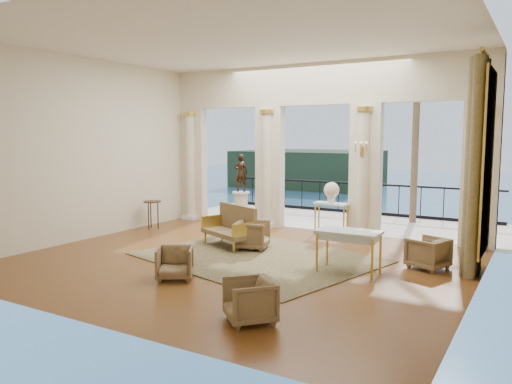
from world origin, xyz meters
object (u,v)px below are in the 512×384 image
Objects in this scene: armchair_b at (250,299)px; pedestal at (241,209)px; side_table at (152,205)px; armchair_c at (428,252)px; console_table at (331,208)px; settee at (231,226)px; game_table at (349,235)px; statue at (241,173)px; armchair_a at (175,261)px; armchair_d at (252,234)px.

pedestal is at bearing 166.17° from armchair_b.
armchair_c is at bearing -3.38° from side_table.
console_table is at bearing 20.83° from side_table.
settee is 3.24m from game_table.
pedestal is (-1.26, 2.43, -0.01)m from settee.
armchair_c is at bearing 27.58° from settee.
pedestal is 0.91× the size of statue.
armchair_b is 4.44m from armchair_c.
settee reaches higher than game_table.
statue is at bearing -172.06° from console_table.
armchair_a is 3.29m from game_table.
console_table is at bearing -37.29° from armchair_d.
armchair_a is 0.95× the size of armchair_c.
side_table is at bearing 61.37° from armchair_d.
statue is (-4.40, 3.18, 0.80)m from game_table.
console_table reaches higher than armchair_d.
console_table is (-2.90, 2.19, 0.36)m from armchair_c.
pedestal is (-4.40, 3.18, -0.25)m from game_table.
game_table is at bearing -56.00° from console_table.
settee is at bearing 71.58° from armchair_d.
console_table is (0.92, 5.24, 0.38)m from armchair_a.
pedestal is (-1.83, 5.19, 0.15)m from armchair_a.
armchair_d is at bearing 163.18° from game_table.
armchair_b is 0.72× the size of console_table.
armchair_c is at bearing 5.49° from armchair_a.
side_table reaches higher than armchair_c.
game_table is 3.62m from console_table.
armchair_c is 6.05m from pedestal.
console_table is at bearing 1.04° from pedestal.
armchair_d is 0.92× the size of side_table.
statue reaches higher than armchair_a.
statue is (-1.83, 5.19, 1.20)m from armchair_a.
armchair_c is (1.56, 4.16, 0.01)m from armchair_b.
statue is at bearing 166.17° from armchair_b.
armchair_a is at bearing -163.08° from armchair_b.
armchair_a is 0.89× the size of armchair_d.
armchair_b is 4.80m from settee.
armchair_b is 0.56× the size of game_table.
armchair_b is at bearing -37.74° from side_table.
pedestal is at bearing 143.27° from game_table.
armchair_a is 0.41× the size of settee.
armchair_c is 0.87× the size of side_table.
armchair_b is 7.61m from statue.
armchair_b is 6.50m from console_table.
game_table reaches higher than armchair_d.
console_table is (2.75, 0.05, 0.23)m from pedestal.
armchair_b is at bearing -71.16° from console_table.
statue reaches higher than armchair_d.
settee is at bearing -114.14° from console_table.
game_table is at bearing -13.28° from side_table.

